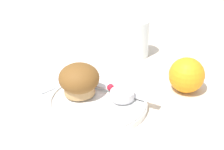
# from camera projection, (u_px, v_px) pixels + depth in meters

# --- Properties ---
(ground_plane) EXTENTS (3.00, 3.00, 0.00)m
(ground_plane) POSITION_uv_depth(u_px,v_px,m) (101.00, 100.00, 0.69)
(ground_plane) COLOR beige
(plate) EXTENTS (0.21, 0.21, 0.02)m
(plate) POSITION_uv_depth(u_px,v_px,m) (98.00, 102.00, 0.67)
(plate) COLOR white
(plate) RESTS_ON ground_plane
(muffin) EXTENTS (0.09, 0.09, 0.07)m
(muffin) POSITION_uv_depth(u_px,v_px,m) (79.00, 80.00, 0.67)
(muffin) COLOR tan
(muffin) RESTS_ON plate
(cream_ramekin) EXTENTS (0.05, 0.05, 0.02)m
(cream_ramekin) POSITION_uv_depth(u_px,v_px,m) (122.00, 94.00, 0.66)
(cream_ramekin) COLOR silver
(cream_ramekin) RESTS_ON plate
(berry_pair) EXTENTS (0.03, 0.02, 0.02)m
(berry_pair) POSITION_uv_depth(u_px,v_px,m) (113.00, 89.00, 0.68)
(berry_pair) COLOR #B7192D
(berry_pair) RESTS_ON plate
(butter_knife) EXTENTS (0.17, 0.07, 0.00)m
(butter_knife) POSITION_uv_depth(u_px,v_px,m) (121.00, 92.00, 0.68)
(butter_knife) COLOR silver
(butter_knife) RESTS_ON plate
(orange_fruit) EXTENTS (0.08, 0.08, 0.08)m
(orange_fruit) POSITION_uv_depth(u_px,v_px,m) (187.00, 75.00, 0.71)
(orange_fruit) COLOR orange
(orange_fruit) RESTS_ON ground_plane
(juice_glass) EXTENTS (0.07, 0.07, 0.11)m
(juice_glass) POSITION_uv_depth(u_px,v_px,m) (136.00, 38.00, 0.87)
(juice_glass) COLOR silver
(juice_glass) RESTS_ON ground_plane
(folded_napkin) EXTENTS (0.15, 0.08, 0.01)m
(folded_napkin) POSITION_uv_depth(u_px,v_px,m) (40.00, 76.00, 0.78)
(folded_napkin) COLOR #B2BCCC
(folded_napkin) RESTS_ON ground_plane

